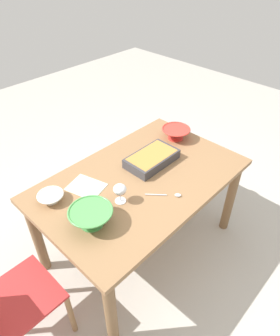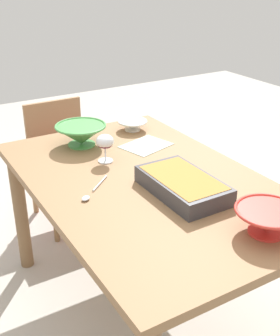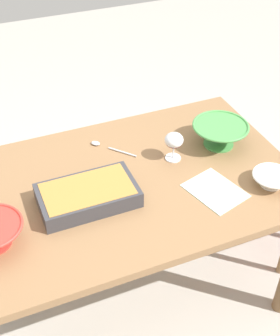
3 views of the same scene
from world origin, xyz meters
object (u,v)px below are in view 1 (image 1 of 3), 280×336
Objects in this scene: chair at (4,307)px; casserole_dish at (152,158)px; dining_table at (141,189)px; serving_bowl at (176,133)px; small_bowl at (51,197)px; serving_spoon at (170,195)px; wine_glass at (120,190)px; napkin at (86,187)px; mixing_bowl at (91,216)px.

casserole_dish is at bearing -178.28° from chair.
serving_bowl reaches higher than dining_table.
casserole_dish is at bearing 11.88° from serving_bowl.
dining_table is 0.25m from casserole_dish.
serving_spoon is at bearing 137.24° from small_bowl.
serving_spoon is (-1.11, 0.30, 0.32)m from chair.
wine_glass reaches higher than chair.
wine_glass is at bearing 133.26° from small_bowl.
wine_glass is 0.47m from casserole_dish.
serving_bowl is 1.00× the size of napkin.
dining_table is at bearing 178.74° from chair.
wine_glass is 0.52× the size of mixing_bowl.
wine_glass reaches higher than casserole_dish.
casserole_dish is 2.06× the size of serving_spoon.
dining_table is 0.40m from napkin.
serving_bowl reaches higher than small_bowl.
mixing_bowl is 0.35m from small_bowl.
wine_glass is 0.87m from serving_bowl.
mixing_bowl reaches higher than chair.
serving_spoon is 0.81× the size of napkin.
chair reaches higher than serving_spoon.
serving_bowl is (-0.84, -0.21, -0.04)m from wine_glass.
mixing_bowl reaches higher than casserole_dish.
small_bowl is (0.76, -0.20, -0.01)m from casserole_dish.
napkin reaches higher than dining_table.
casserole_dish is 2.34× the size of small_bowl.
napkin is (-0.18, -0.29, -0.06)m from mixing_bowl.
mixing_bowl reaches higher than small_bowl.
wine_glass reaches higher than napkin.
small_bowl is at bearing -46.74° from wine_glass.
casserole_dish is (-1.29, -0.04, 0.35)m from chair.
mixing_bowl is 1.11m from serving_bowl.
mixing_bowl is at bearing -19.94° from serving_spoon.
serving_bowl is at bearing 176.40° from napkin.
chair is 0.94m from wine_glass.
wine_glass reaches higher than mixing_bowl.
chair is 3.34× the size of napkin.
wine_glass reaches higher than small_bowl.
mixing_bowl is (-0.59, 0.11, 0.37)m from chair.
napkin is (0.52, -0.14, -0.04)m from casserole_dish.
dining_table is 3.75× the size of casserole_dish.
napkin is at bearing 166.80° from small_bowl.
wine_glass is 0.45m from small_bowl.
wine_glass is 0.58× the size of serving_bowl.
chair is 2.99× the size of mixing_bowl.
mixing_bowl is at bearing 3.63° from wine_glass.
chair is at bearing 12.96° from napkin.
serving_spoon is at bearing 125.15° from napkin.
napkin is at bearing -31.56° from dining_table.
casserole_dish is at bearing -161.43° from dining_table.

